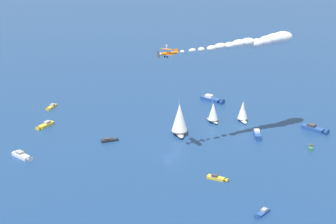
{
  "coord_description": "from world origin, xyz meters",
  "views": [
    {
      "loc": [
        -56.32,
        149.73,
        77.78
      ],
      "look_at": [
        0.0,
        0.0,
        15.8
      ],
      "focal_mm": 56.32,
      "sensor_mm": 36.0,
      "label": 1
    }
  ],
  "objects_px": {
    "sailboat_outer_ring_c": "(243,111)",
    "motorboat_outer_ring_e": "(44,126)",
    "sailboat_inshore": "(180,119)",
    "motorboat_outer_ring_a": "(23,156)",
    "motorboat_trailing": "(110,140)",
    "wingwalker_lead": "(167,46)",
    "motorboat_outer_ring_b": "(219,178)",
    "motorboat_near_centre": "(262,213)",
    "motorboat_outer_ring_f": "(311,148)",
    "biplane_lead": "(167,53)",
    "motorboat_far_port": "(213,100)",
    "motorboat_ahead": "(51,107)",
    "motorboat_mid_cluster": "(258,135)",
    "motorboat_offshore": "(316,129)",
    "sailboat_outer_ring_d": "(213,112)"
  },
  "relations": [
    {
      "from": "motorboat_offshore",
      "to": "motorboat_outer_ring_e",
      "type": "xyz_separation_m",
      "value": [
        97.39,
        32.4,
        -0.17
      ]
    },
    {
      "from": "motorboat_outer_ring_f",
      "to": "sailboat_outer_ring_d",
      "type": "bearing_deg",
      "value": -16.44
    },
    {
      "from": "motorboat_mid_cluster",
      "to": "motorboat_outer_ring_e",
      "type": "relative_size",
      "value": 1.06
    },
    {
      "from": "motorboat_far_port",
      "to": "motorboat_near_centre",
      "type": "bearing_deg",
      "value": 114.35
    },
    {
      "from": "motorboat_outer_ring_b",
      "to": "motorboat_offshore",
      "type": "bearing_deg",
      "value": -115.93
    },
    {
      "from": "motorboat_trailing",
      "to": "motorboat_outer_ring_a",
      "type": "height_order",
      "value": "motorboat_outer_ring_a"
    },
    {
      "from": "motorboat_outer_ring_a",
      "to": "motorboat_ahead",
      "type": "bearing_deg",
      "value": -68.82
    },
    {
      "from": "motorboat_far_port",
      "to": "motorboat_mid_cluster",
      "type": "height_order",
      "value": "motorboat_far_port"
    },
    {
      "from": "motorboat_offshore",
      "to": "motorboat_outer_ring_b",
      "type": "relative_size",
      "value": 1.56
    },
    {
      "from": "motorboat_outer_ring_e",
      "to": "motorboat_outer_ring_f",
      "type": "relative_size",
      "value": 1.57
    },
    {
      "from": "motorboat_mid_cluster",
      "to": "motorboat_outer_ring_f",
      "type": "xyz_separation_m",
      "value": [
        -19.41,
        3.66,
        -0.27
      ]
    },
    {
      "from": "sailboat_inshore",
      "to": "wingwalker_lead",
      "type": "relative_size",
      "value": 8.87
    },
    {
      "from": "motorboat_near_centre",
      "to": "sailboat_outer_ring_c",
      "type": "bearing_deg",
      "value": -72.47
    },
    {
      "from": "motorboat_outer_ring_f",
      "to": "biplane_lead",
      "type": "xyz_separation_m",
      "value": [
        44.62,
        22.85,
        35.23
      ]
    },
    {
      "from": "sailboat_inshore",
      "to": "motorboat_outer_ring_f",
      "type": "distance_m",
      "value": 47.26
    },
    {
      "from": "motorboat_ahead",
      "to": "motorboat_outer_ring_b",
      "type": "height_order",
      "value": "motorboat_outer_ring_b"
    },
    {
      "from": "motorboat_mid_cluster",
      "to": "sailboat_inshore",
      "type": "bearing_deg",
      "value": 17.07
    },
    {
      "from": "motorboat_near_centre",
      "to": "sailboat_outer_ring_c",
      "type": "distance_m",
      "value": 67.86
    },
    {
      "from": "motorboat_trailing",
      "to": "motorboat_outer_ring_b",
      "type": "relative_size",
      "value": 0.84
    },
    {
      "from": "sailboat_outer_ring_c",
      "to": "sailboat_outer_ring_d",
      "type": "relative_size",
      "value": 1.01
    },
    {
      "from": "motorboat_far_port",
      "to": "sailboat_inshore",
      "type": "distance_m",
      "value": 39.34
    },
    {
      "from": "motorboat_outer_ring_e",
      "to": "motorboat_outer_ring_b",
      "type": "bearing_deg",
      "value": 166.94
    },
    {
      "from": "motorboat_offshore",
      "to": "motorboat_mid_cluster",
      "type": "xyz_separation_m",
      "value": [
        19.53,
        12.79,
        -0.12
      ]
    },
    {
      "from": "motorboat_trailing",
      "to": "sailboat_outer_ring_c",
      "type": "xyz_separation_m",
      "value": [
        -39.83,
        -35.33,
        3.69
      ]
    },
    {
      "from": "sailboat_outer_ring_c",
      "to": "motorboat_outer_ring_f",
      "type": "bearing_deg",
      "value": 149.5
    },
    {
      "from": "motorboat_outer_ring_a",
      "to": "motorboat_outer_ring_f",
      "type": "height_order",
      "value": "motorboat_outer_ring_a"
    },
    {
      "from": "motorboat_outer_ring_e",
      "to": "biplane_lead",
      "type": "height_order",
      "value": "biplane_lead"
    },
    {
      "from": "biplane_lead",
      "to": "motorboat_outer_ring_f",
      "type": "bearing_deg",
      "value": -152.88
    },
    {
      "from": "motorboat_outer_ring_b",
      "to": "sailboat_outer_ring_c",
      "type": "bearing_deg",
      "value": -85.21
    },
    {
      "from": "motorboat_far_port",
      "to": "sailboat_outer_ring_d",
      "type": "xyz_separation_m",
      "value": [
        -6.33,
        22.85,
        3.24
      ]
    },
    {
      "from": "motorboat_outer_ring_b",
      "to": "sailboat_outer_ring_c",
      "type": "distance_m",
      "value": 49.8
    },
    {
      "from": "motorboat_outer_ring_a",
      "to": "wingwalker_lead",
      "type": "distance_m",
      "value": 60.59
    },
    {
      "from": "motorboat_offshore",
      "to": "motorboat_outer_ring_f",
      "type": "bearing_deg",
      "value": 89.57
    },
    {
      "from": "motorboat_trailing",
      "to": "motorboat_outer_ring_f",
      "type": "xyz_separation_m",
      "value": [
        -67.87,
        -18.81,
        -0.06
      ]
    },
    {
      "from": "motorboat_outer_ring_a",
      "to": "motorboat_offshore",
      "type": "bearing_deg",
      "value": -147.02
    },
    {
      "from": "motorboat_outer_ring_e",
      "to": "motorboat_mid_cluster",
      "type": "bearing_deg",
      "value": -165.87
    },
    {
      "from": "motorboat_near_centre",
      "to": "biplane_lead",
      "type": "height_order",
      "value": "biplane_lead"
    },
    {
      "from": "sailboat_inshore",
      "to": "sailboat_outer_ring_d",
      "type": "height_order",
      "value": "sailboat_inshore"
    },
    {
      "from": "motorboat_near_centre",
      "to": "motorboat_trailing",
      "type": "height_order",
      "value": "motorboat_trailing"
    },
    {
      "from": "motorboat_far_port",
      "to": "motorboat_ahead",
      "type": "relative_size",
      "value": 1.75
    },
    {
      "from": "motorboat_outer_ring_b",
      "to": "wingwalker_lead",
      "type": "relative_size",
      "value": 4.41
    },
    {
      "from": "motorboat_far_port",
      "to": "motorboat_ahead",
      "type": "xyz_separation_m",
      "value": [
        61.07,
        31.8,
        -0.36
      ]
    },
    {
      "from": "sailboat_outer_ring_c",
      "to": "motorboat_outer_ring_e",
      "type": "distance_m",
      "value": 76.53
    },
    {
      "from": "biplane_lead",
      "to": "wingwalker_lead",
      "type": "distance_m",
      "value": 2.15
    },
    {
      "from": "motorboat_offshore",
      "to": "wingwalker_lead",
      "type": "height_order",
      "value": "wingwalker_lead"
    },
    {
      "from": "motorboat_outer_ring_a",
      "to": "wingwalker_lead",
      "type": "height_order",
      "value": "wingwalker_lead"
    },
    {
      "from": "motorboat_near_centre",
      "to": "sailboat_outer_ring_d",
      "type": "relative_size",
      "value": 0.68
    },
    {
      "from": "sailboat_outer_ring_c",
      "to": "motorboat_outer_ring_a",
      "type": "bearing_deg",
      "value": 43.54
    },
    {
      "from": "motorboat_trailing",
      "to": "biplane_lead",
      "type": "relative_size",
      "value": 0.86
    },
    {
      "from": "sailboat_inshore",
      "to": "motorboat_outer_ring_a",
      "type": "xyz_separation_m",
      "value": [
        42.32,
        36.67,
        -5.51
      ]
    }
  ]
}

